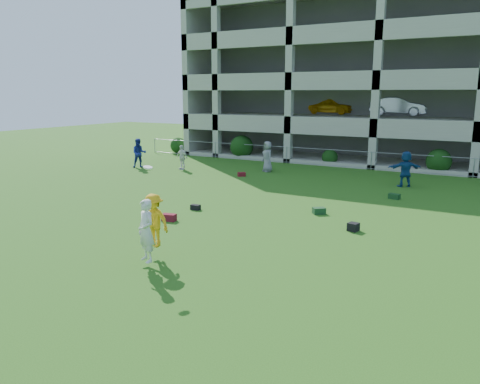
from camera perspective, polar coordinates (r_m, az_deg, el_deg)
The scene contains 15 objects.
ground at distance 14.47m, azimuth -3.24°, elevation -7.91°, with size 100.00×100.00×0.00m, color #235114.
bystander_a at distance 32.00m, azimuth -12.20°, elevation 4.65°, with size 0.95×0.74×1.95m, color navy.
bystander_b at distance 30.77m, azimuth -7.10°, elevation 4.22°, with size 0.94×0.39×1.61m, color silver.
bystander_c at distance 29.72m, azimuth 3.37°, elevation 4.34°, with size 0.95×0.62×1.93m, color gray.
bystander_d at distance 26.38m, azimuth 19.53°, elevation 2.67°, with size 1.78×0.57×1.92m, color navy.
bag_red_a at distance 18.55m, azimuth -8.65°, elevation -3.08°, with size 0.55×0.30×0.28m, color #5A0F19.
bag_black_b at distance 20.17m, azimuth -5.44°, elevation -1.86°, with size 0.40×0.25×0.22m, color black.
bag_green_c at distance 19.68m, azimuth 9.61°, elevation -2.26°, with size 0.50×0.35×0.26m, color #153B23.
crate_d at distance 17.53m, azimuth 13.65°, elevation -4.15°, with size 0.35×0.35×0.30m, color black.
bag_red_f at distance 28.10m, azimuth 0.19°, elevation 2.17°, with size 0.45×0.28×0.24m, color #5C0F15.
bag_green_g at distance 23.28m, azimuth 18.29°, elevation -0.51°, with size 0.50×0.30×0.25m, color #123312.
frisbee_contest at distance 14.07m, azimuth -10.77°, elevation -3.82°, with size 1.26×1.38×2.70m.
parking_garage at distance 39.84m, azimuth 19.27°, elevation 12.93°, with size 30.00×14.00×12.00m.
fence at distance 31.61m, azimuth 15.71°, elevation 3.72°, with size 36.06×0.06×1.20m.
shrub_row at distance 31.44m, azimuth 24.27°, elevation 4.72°, with size 34.38×2.52×3.50m.
Camera 1 is at (7.39, -11.43, 4.93)m, focal length 35.00 mm.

